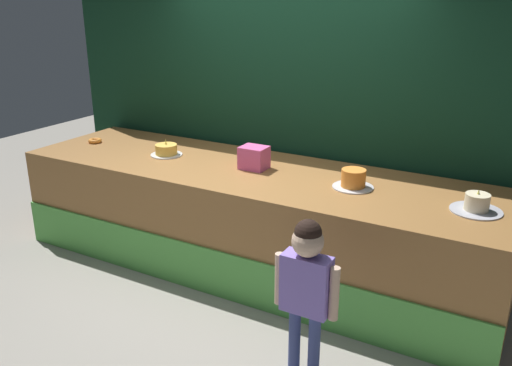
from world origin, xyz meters
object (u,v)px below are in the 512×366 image
at_px(pink_box, 254,158).
at_px(cake_center, 353,180).
at_px(donut, 95,141).
at_px(cake_right, 477,204).
at_px(cake_left, 166,150).
at_px(child_figure, 306,279).

relative_size(pink_box, cake_center, 0.70).
relative_size(donut, cake_right, 0.37).
bearing_deg(cake_left, pink_box, 3.35).
height_order(child_figure, cake_center, child_figure).
distance_m(child_figure, cake_right, 1.39).
xyz_separation_m(pink_box, cake_left, (-0.92, -0.05, -0.05)).
height_order(pink_box, cake_right, pink_box).
distance_m(cake_center, cake_right, 0.92).
bearing_deg(cake_right, cake_left, 179.42).
bearing_deg(cake_right, cake_center, 177.54).
xyz_separation_m(donut, cake_right, (3.67, -0.03, 0.03)).
relative_size(cake_center, cake_right, 0.90).
bearing_deg(donut, child_figure, -21.71).
height_order(cake_left, cake_center, cake_left).
xyz_separation_m(pink_box, cake_right, (1.83, -0.08, -0.05)).
xyz_separation_m(donut, cake_left, (0.92, 0.00, 0.03)).
distance_m(cake_left, cake_right, 2.75).
bearing_deg(cake_left, child_figure, -30.28).
bearing_deg(cake_center, donut, -179.75).
height_order(pink_box, donut, pink_box).
bearing_deg(cake_right, pink_box, 177.45).
bearing_deg(child_figure, pink_box, 131.14).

